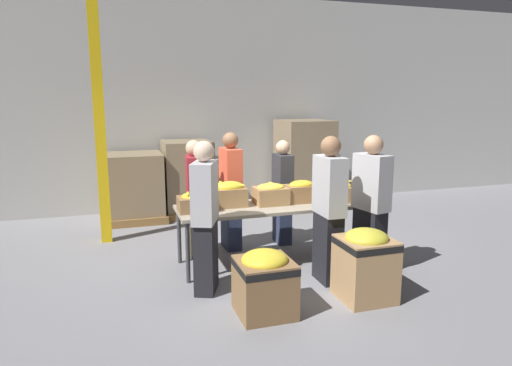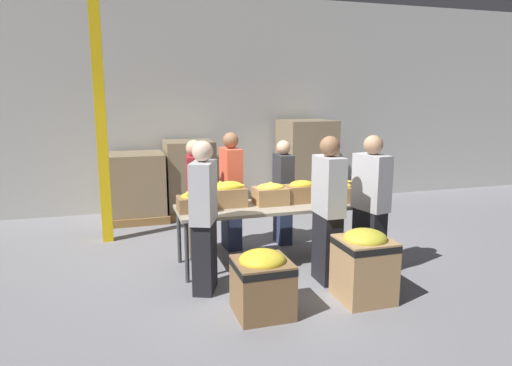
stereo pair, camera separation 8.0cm
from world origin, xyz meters
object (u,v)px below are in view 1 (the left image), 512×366
volunteer_0 (282,193)px  volunteer_1 (231,192)px  volunteer_2 (329,211)px  pallet_stack_0 (136,188)px  support_pillar (99,106)px  banana_box_2 (271,194)px  banana_box_4 (338,192)px  banana_box_3 (302,191)px  donation_bin_0 (265,281)px  pallet_stack_2 (188,179)px  sorting_table (270,209)px  volunteer_3 (205,219)px  volunteer_4 (195,199)px  donation_bin_1 (365,262)px  volunteer_5 (371,206)px  banana_box_0 (195,202)px  pallet_stack_1 (304,165)px  banana_box_1 (230,194)px

volunteer_0 → volunteer_1: bearing=-87.5°
volunteer_2 → pallet_stack_0: size_ratio=1.46×
volunteer_0 → support_pillar: bearing=-107.2°
banana_box_2 → banana_box_4: bearing=-9.1°
banana_box_2 → banana_box_4: (0.90, -0.14, -0.00)m
banana_box_3 → donation_bin_0: bearing=-125.3°
banana_box_2 → pallet_stack_2: size_ratio=0.31×
sorting_table → volunteer_2: bearing=-60.0°
sorting_table → pallet_stack_0: 3.10m
volunteer_3 → volunteer_4: size_ratio=1.07×
volunteer_2 → pallet_stack_0: volunteer_2 is taller
banana_box_2 → donation_bin_1: size_ratio=0.54×
banana_box_3 → support_pillar: 3.12m
volunteer_3 → volunteer_5: volunteer_5 is taller
banana_box_0 → pallet_stack_1: bearing=45.9°
pallet_stack_2 → banana_box_3: bearing=-68.5°
banana_box_4 → volunteer_0: volunteer_0 is taller
volunteer_2 → donation_bin_1: 0.73m
volunteer_0 → volunteer_3: bearing=-44.4°
banana_box_1 → support_pillar: support_pillar is taller
volunteer_3 → volunteer_4: volunteer_3 is taller
banana_box_2 → donation_bin_1: banana_box_2 is taller
volunteer_0 → volunteer_3: volunteer_3 is taller
banana_box_3 → volunteer_1: 1.03m
banana_box_3 → pallet_stack_2: (-1.07, 2.70, -0.25)m
banana_box_4 → pallet_stack_2: pallet_stack_2 is taller
volunteer_0 → pallet_stack_0: bearing=-133.0°
banana_box_4 → sorting_table: bearing=174.8°
sorting_table → volunteer_3: volunteer_3 is taller
banana_box_4 → pallet_stack_2: bearing=118.3°
volunteer_2 → sorting_table: bearing=30.3°
volunteer_2 → donation_bin_0: bearing=120.5°
volunteer_1 → pallet_stack_1: 2.78m
banana_box_0 → volunteer_4: 0.63m
banana_box_1 → pallet_stack_1: pallet_stack_1 is taller
support_pillar → pallet_stack_0: size_ratio=3.41×
volunteer_3 → support_pillar: 2.72m
donation_bin_0 → pallet_stack_2: 4.11m
banana_box_1 → volunteer_3: (-0.46, -0.73, -0.10)m
sorting_table → support_pillar: size_ratio=0.59×
sorting_table → pallet_stack_2: bearing=102.3°
banana_box_1 → volunteer_1: (0.17, 0.62, -0.11)m
sorting_table → volunteer_1: volunteer_1 is taller
banana_box_1 → banana_box_4: bearing=-7.3°
pallet_stack_0 → volunteer_0: bearing=-44.9°
volunteer_5 → pallet_stack_2: (-1.64, 3.47, -0.18)m
banana_box_4 → volunteer_0: (-0.48, 0.81, -0.15)m
banana_box_1 → donation_bin_0: bearing=-90.8°
banana_box_1 → support_pillar: size_ratio=0.11×
volunteer_3 → pallet_stack_2: volunteer_3 is taller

